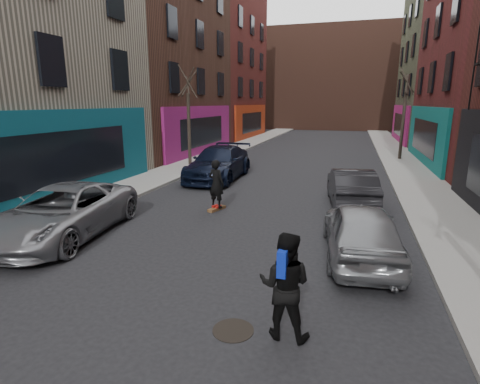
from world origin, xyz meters
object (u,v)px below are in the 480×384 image
Objects in this scene: tree_right_far at (405,106)px; parked_left_end at (219,163)px; skateboard at (217,209)px; tree_left_far at (188,109)px; pedestrian at (285,285)px; parked_right_end at (351,187)px; parked_left_far at (63,212)px; manhole at (233,330)px; skateboarder at (216,184)px; parked_right_far at (361,230)px.

tree_right_far reaches higher than parked_left_end.
tree_right_far reaches higher than skateboard.
tree_left_far is 8.12× the size of skateboard.
parked_right_end is at bearing -94.27° from pedestrian.
parked_left_far is 7.43m from pedestrian.
manhole is (-1.78, -8.86, -0.69)m from parked_right_end.
pedestrian reaches higher than parked_left_far.
tree_left_far is 1.25× the size of parked_left_far.
parked_left_end is 13.00m from manhole.
parked_left_far is at bearing 67.66° from skateboarder.
skateboarder is (3.24, 3.77, 0.24)m from parked_left_far.
tree_right_far reaches higher than manhole.
skateboarder is at bearing -72.52° from parked_left_end.
parked_left_far is at bearing -112.34° from skateboard.
parked_left_end is 5.72m from skateboard.
parked_left_end is 3.12× the size of pedestrian.
tree_right_far is 16.58m from skateboarder.
parked_left_far reaches higher than parked_right_far.
tree_left_far reaches higher than parked_left_end.
tree_right_far is 9.71× the size of manhole.
pedestrian is (-3.95, -21.17, -2.63)m from tree_right_far.
skateboarder reaches higher than parked_right_end.
parked_left_far is at bearing -0.34° from parked_right_far.
pedestrian is (6.85, -2.86, 0.18)m from parked_left_far.
skateboarder is (-7.56, -14.53, -2.57)m from tree_right_far.
parked_right_far is at bearing -106.47° from pedestrian.
skateboarder is (1.84, -5.36, 0.15)m from parked_left_end.
tree_right_far is at bearing -105.00° from parked_right_far.
skateboarder reaches higher than skateboard.
skateboarder is at bearing -59.54° from pedestrian.
tree_left_far is at bearing 90.26° from parked_left_far.
skateboard is 1.14× the size of manhole.
tree_right_far is 17.92m from parked_right_far.
parked_left_end is (1.40, 9.13, 0.08)m from parked_left_far.
parked_right_end is 5.06m from skateboard.
parked_left_end is at bearing -46.64° from tree_left_far.
tree_right_far reaches higher than tree_left_far.
parked_left_end is 13.18m from pedestrian.
tree_right_far reaches higher than parked_right_end.
tree_left_far is at bearing -56.04° from parked_right_far.
skateboarder reaches higher than parked_left_end.
skateboard is (-4.56, -2.10, -0.64)m from parked_right_end.
pedestrian reaches higher than parked_right_far.
parked_right_far is at bearing -1.34° from parked_left_far.
pedestrian is 1.23m from manhole.
skateboard is (4.84, -8.53, -3.33)m from tree_left_far.
parked_left_end is 6.95× the size of skateboard.
parked_left_far reaches higher than manhole.
parked_left_far is 8.12m from parked_right_far.
manhole is (7.62, -15.30, -3.37)m from tree_left_far.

